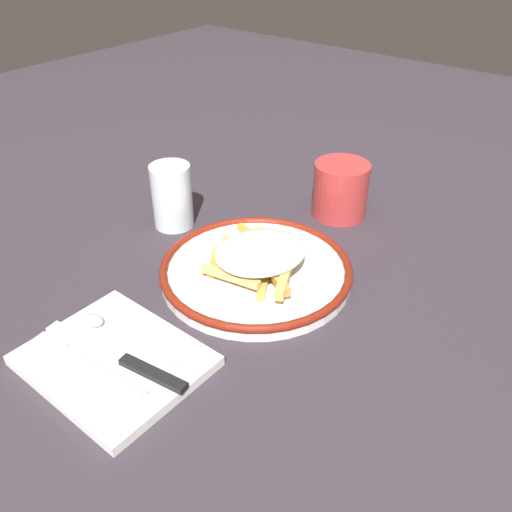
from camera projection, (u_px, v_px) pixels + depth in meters
The scene contains 9 objects.
ground_plane at pixel (256, 277), 0.79m from camera, with size 2.60×2.60×0.00m, color #332B33.
plate at pixel (256, 270), 0.78m from camera, with size 0.28×0.28×0.02m.
fries_heap at pixel (258, 256), 0.76m from camera, with size 0.17×0.18×0.04m.
napkin at pixel (114, 361), 0.64m from camera, with size 0.17×0.20×0.01m, color silver.
fork at pixel (86, 365), 0.62m from camera, with size 0.04×0.18×0.00m.
knife at pixel (125, 361), 0.62m from camera, with size 0.04×0.21×0.01m.
spoon at pixel (111, 331), 0.67m from camera, with size 0.03×0.15×0.01m.
water_glass at pixel (172, 196), 0.88m from camera, with size 0.07×0.07×0.11m, color silver.
coffee_mug at pixel (341, 189), 0.92m from camera, with size 0.12×0.09×0.09m.
Camera 1 is at (-0.50, -0.40, 0.47)m, focal length 37.73 mm.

